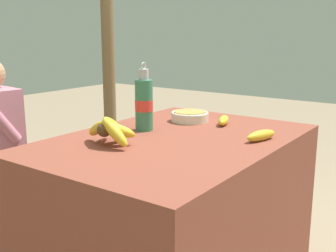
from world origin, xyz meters
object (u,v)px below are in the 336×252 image
(loose_banana_front, at_px, (261,135))
(banana_bunch_green, at_px, (61,143))
(water_bottle, at_px, (144,104))
(wooden_bench, at_px, (3,181))
(banana_bunch_ripe, at_px, (110,129))
(serving_bowl, at_px, (190,116))
(support_post_far, at_px, (107,15))
(loose_banana_side, at_px, (224,120))

(loose_banana_front, distance_m, banana_bunch_green, 1.52)
(water_bottle, distance_m, wooden_bench, 1.11)
(banana_bunch_ripe, distance_m, serving_bowl, 0.57)
(support_post_far, bearing_deg, wooden_bench, -165.56)
(loose_banana_side, distance_m, banana_bunch_green, 1.25)
(wooden_bench, height_order, support_post_far, support_post_far)
(water_bottle, relative_size, loose_banana_front, 1.80)
(loose_banana_side, relative_size, support_post_far, 0.06)
(water_bottle, xyz_separation_m, support_post_far, (1.13, 1.29, 0.45))
(wooden_bench, bearing_deg, banana_bunch_green, 0.55)
(water_bottle, height_order, banana_bunch_green, water_bottle)
(loose_banana_front, xyz_separation_m, support_post_far, (1.00, 1.80, 0.55))
(banana_bunch_ripe, relative_size, wooden_bench, 0.18)
(serving_bowl, bearing_deg, water_bottle, 167.83)
(serving_bowl, bearing_deg, banana_bunch_ripe, 178.94)
(banana_bunch_ripe, bearing_deg, water_bottle, 10.36)
(banana_bunch_green, bearing_deg, loose_banana_front, -97.23)
(banana_bunch_ripe, height_order, support_post_far, support_post_far)
(water_bottle, xyz_separation_m, loose_banana_side, (0.31, -0.24, -0.10))
(support_post_far, bearing_deg, water_bottle, -131.24)
(banana_bunch_ripe, xyz_separation_m, support_post_far, (1.41, 1.34, 0.51))
(serving_bowl, xyz_separation_m, loose_banana_front, (-0.15, -0.45, -0.01))
(loose_banana_front, distance_m, wooden_bench, 1.56)
(water_bottle, height_order, loose_banana_front, water_bottle)
(loose_banana_front, height_order, wooden_bench, loose_banana_front)
(wooden_bench, bearing_deg, loose_banana_side, -70.12)
(banana_bunch_ripe, distance_m, loose_banana_front, 0.62)
(loose_banana_side, height_order, banana_bunch_green, loose_banana_side)
(banana_bunch_ripe, bearing_deg, serving_bowl, -1.06)
(loose_banana_side, bearing_deg, loose_banana_front, -123.63)
(banana_bunch_ripe, xyz_separation_m, loose_banana_front, (0.41, -0.46, -0.04))
(wooden_bench, bearing_deg, loose_banana_front, -80.14)
(loose_banana_front, height_order, banana_bunch_green, loose_banana_front)
(banana_bunch_ripe, height_order, loose_banana_front, banana_bunch_ripe)
(loose_banana_side, distance_m, support_post_far, 1.82)
(loose_banana_side, relative_size, wooden_bench, 0.10)
(banana_bunch_ripe, xyz_separation_m, loose_banana_side, (0.59, -0.19, -0.04))
(banana_bunch_ripe, height_order, loose_banana_side, banana_bunch_ripe)
(banana_bunch_green, height_order, support_post_far, support_post_far)
(serving_bowl, relative_size, water_bottle, 0.61)
(loose_banana_front, relative_size, wooden_bench, 0.11)
(loose_banana_front, height_order, loose_banana_side, same)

